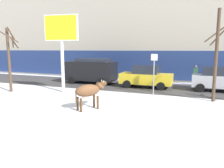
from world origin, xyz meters
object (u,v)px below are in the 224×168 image
bare_tree_left_lot (216,54)px  street_sign (154,71)px  bare_tree_right_lot (9,57)px  car_yellow_sedan (146,77)px  pedestrian_near_billboard (195,75)px  car_silver_hatchback (216,79)px  billboard (61,33)px  car_black_van (91,70)px  cow_brown (89,91)px

bare_tree_left_lot → street_sign: 4.00m
street_sign → bare_tree_right_lot: bearing=-163.9°
bare_tree_right_lot → car_yellow_sedan: bearing=32.2°
car_yellow_sedan → bare_tree_left_lot: (4.94, -3.23, 1.96)m
bare_tree_right_lot → street_sign: size_ratio=1.67×
bare_tree_right_lot → pedestrian_near_billboard: bearing=34.2°
car_silver_hatchback → pedestrian_near_billboard: (-1.54, 2.61, -0.05)m
bare_tree_right_lot → street_sign: bare_tree_right_lot is taller
billboard → car_yellow_sedan: bearing=38.6°
billboard → car_black_van: billboard is taller
cow_brown → billboard: (-4.05, 3.53, 3.32)m
billboard → car_black_van: size_ratio=1.21×
car_black_van → cow_brown: bearing=-63.2°
bare_tree_left_lot → street_sign: bare_tree_left_lot is taller
bare_tree_left_lot → street_sign: (-3.78, 0.55, -1.20)m
cow_brown → billboard: billboard is taller
billboard → pedestrian_near_billboard: (8.99, 7.19, -3.43)m
car_yellow_sedan → car_silver_hatchback: size_ratio=1.20×
pedestrian_near_billboard → bare_tree_left_lot: size_ratio=0.32×
car_black_van → car_yellow_sedan: size_ratio=1.10×
pedestrian_near_billboard → car_yellow_sedan: bearing=-141.3°
car_silver_hatchback → bare_tree_right_lot: size_ratio=0.75×
bare_tree_left_lot → car_yellow_sedan: bearing=146.8°
car_yellow_sedan → pedestrian_near_billboard: car_yellow_sedan is taller
car_yellow_sedan → street_sign: bearing=-66.6°
billboard → pedestrian_near_billboard: bearing=38.6°
billboard → bare_tree_right_lot: (-3.62, -1.39, -1.72)m
pedestrian_near_billboard → bare_tree_left_lot: bearing=-79.1°
billboard → car_black_van: 5.43m
cow_brown → car_black_van: car_black_van is taller
car_black_van → pedestrian_near_billboard: car_black_van is taller
car_silver_hatchback → street_sign: size_ratio=1.24×
billboard → bare_tree_left_lot: billboard is taller
billboard → street_sign: bearing=13.3°
car_silver_hatchback → billboard: bearing=-156.5°
street_sign → car_silver_hatchback: bearing=36.6°
car_black_van → bare_tree_left_lot: 10.90m
car_black_van → bare_tree_left_lot: size_ratio=0.84×
bare_tree_left_lot → street_sign: bearing=171.7°
pedestrian_near_billboard → bare_tree_left_lot: bare_tree_left_lot is taller
street_sign → billboard: bearing=-166.7°
car_black_van → bare_tree_right_lot: bare_tree_right_lot is taller
cow_brown → billboard: 6.31m
car_silver_hatchback → pedestrian_near_billboard: 3.04m
bare_tree_right_lot → car_silver_hatchback: bearing=22.8°
car_silver_hatchback → car_black_van: bearing=-179.5°
bare_tree_left_lot → car_black_van: bearing=161.0°
car_yellow_sedan → bare_tree_left_lot: bearing=-33.2°
cow_brown → bare_tree_right_lot: bearing=164.4°
billboard → car_yellow_sedan: size_ratio=1.32×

